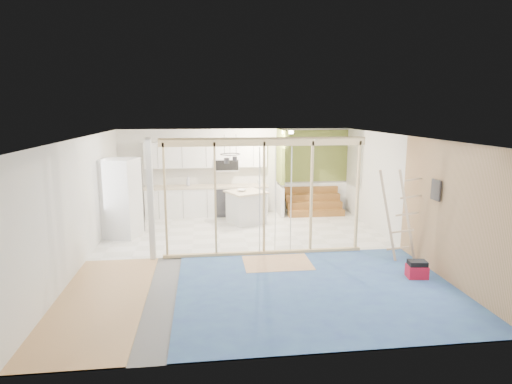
{
  "coord_description": "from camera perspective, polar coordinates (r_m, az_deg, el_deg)",
  "views": [
    {
      "loc": [
        -0.98,
        -8.96,
        3.15
      ],
      "look_at": [
        0.2,
        0.6,
        1.31
      ],
      "focal_mm": 30.0,
      "sensor_mm": 36.0,
      "label": 1
    }
  ],
  "objects": [
    {
      "name": "electrical_panel",
      "position": [
        8.88,
        22.87,
        0.25
      ],
      "size": [
        0.04,
        0.3,
        0.4
      ],
      "primitive_type": "cube",
      "color": "#39393E",
      "rests_on": "room"
    },
    {
      "name": "bowl",
      "position": [
        11.88,
        -1.86,
        0.22
      ],
      "size": [
        0.27,
        0.27,
        0.06
      ],
      "primitive_type": "imported",
      "rotation": [
        0.0,
        0.0,
        -0.08
      ],
      "color": "silver",
      "rests_on": "island"
    },
    {
      "name": "soap_bottle_b",
      "position": [
        13.04,
        0.46,
        1.51
      ],
      "size": [
        0.11,
        0.12,
        0.21
      ],
      "primitive_type": "imported",
      "rotation": [
        0.0,
        0.0,
        0.23
      ],
      "color": "white",
      "rests_on": "base_cabinets"
    },
    {
      "name": "base_cabinets",
      "position": [
        12.63,
        -9.73,
        -1.58
      ],
      "size": [
        4.45,
        2.24,
        0.93
      ],
      "color": "white",
      "rests_on": "room"
    },
    {
      "name": "upper_cabinets",
      "position": [
        12.84,
        -6.39,
        4.84
      ],
      "size": [
        3.6,
        0.41,
        0.85
      ],
      "color": "white",
      "rests_on": "room"
    },
    {
      "name": "stud_frame",
      "position": [
        9.12,
        -2.29,
        0.99
      ],
      "size": [
        4.66,
        0.14,
        2.6
      ],
      "color": "tan",
      "rests_on": "room"
    },
    {
      "name": "ladder",
      "position": [
        9.45,
        18.65,
        -2.95
      ],
      "size": [
        1.02,
        0.21,
        1.93
      ],
      "rotation": [
        0.0,
        0.0,
        -0.37
      ],
      "color": "tan",
      "rests_on": "room"
    },
    {
      "name": "floor_overlays",
      "position": [
        9.61,
        -0.36,
        -8.23
      ],
      "size": [
        7.0,
        8.0,
        0.03
      ],
      "color": "white",
      "rests_on": "room"
    },
    {
      "name": "soap_bottle_a",
      "position": [
        12.92,
        -9.04,
        1.51
      ],
      "size": [
        0.14,
        0.14,
        0.31
      ],
      "primitive_type": "imported",
      "rotation": [
        0.0,
        0.0,
        -0.22
      ],
      "color": "#B0B2C5",
      "rests_on": "base_cabinets"
    },
    {
      "name": "pot_rack",
      "position": [
        10.93,
        -3.47,
        4.77
      ],
      "size": [
        0.52,
        0.52,
        0.72
      ],
      "color": "black",
      "rests_on": "room"
    },
    {
      "name": "ceiling_light",
      "position": [
        12.21,
        4.26,
        7.95
      ],
      "size": [
        0.32,
        0.32,
        0.08
      ],
      "primitive_type": "cylinder",
      "color": "#FFEABF",
      "rests_on": "room"
    },
    {
      "name": "sheathing_panel",
      "position": [
        8.47,
        24.99,
        -2.81
      ],
      "size": [
        0.02,
        4.0,
        2.6
      ],
      "primitive_type": "cube",
      "color": "tan",
      "rests_on": "room"
    },
    {
      "name": "fridge",
      "position": [
        11.18,
        -17.7,
        -0.81
      ],
      "size": [
        1.05,
        1.02,
        1.98
      ],
      "rotation": [
        0.0,
        0.0,
        -0.26
      ],
      "color": "silver",
      "rests_on": "room"
    },
    {
      "name": "room",
      "position": [
        9.2,
        -0.78,
        -0.76
      ],
      "size": [
        7.01,
        8.01,
        2.61
      ],
      "color": "slate",
      "rests_on": "ground"
    },
    {
      "name": "toolbox",
      "position": [
        8.8,
        20.67,
        -9.7
      ],
      "size": [
        0.4,
        0.32,
        0.35
      ],
      "rotation": [
        0.0,
        0.0,
        -0.13
      ],
      "color": "#B21025",
      "rests_on": "room"
    },
    {
      "name": "green_partition",
      "position": [
        13.16,
        6.35,
        1.13
      ],
      "size": [
        2.25,
        1.51,
        2.6
      ],
      "color": "olive",
      "rests_on": "room"
    },
    {
      "name": "island",
      "position": [
        12.02,
        -1.35,
        -2.08
      ],
      "size": [
        1.25,
        1.25,
        0.93
      ],
      "rotation": [
        0.0,
        0.0,
        0.41
      ],
      "color": "silver",
      "rests_on": "room"
    }
  ]
}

